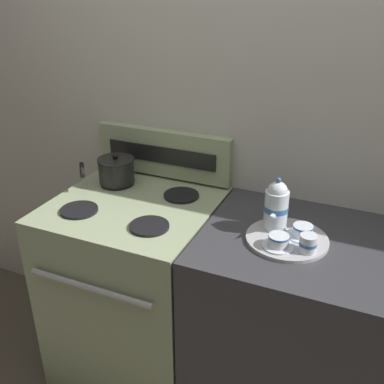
{
  "coord_description": "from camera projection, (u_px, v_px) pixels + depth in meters",
  "views": [
    {
      "loc": [
        0.56,
        -1.49,
        1.84
      ],
      "look_at": [
        -0.11,
        0.06,
        1.01
      ],
      "focal_mm": 42.0,
      "sensor_mm": 36.0,
      "label": 1
    }
  ],
  "objects": [
    {
      "name": "creamer_jug",
      "position": [
        308.0,
        243.0,
        1.58
      ],
      "size": [
        0.06,
        0.06,
        0.07
      ],
      "color": "silver",
      "rests_on": "serving_tray"
    },
    {
      "name": "serving_tray",
      "position": [
        287.0,
        239.0,
        1.68
      ],
      "size": [
        0.31,
        0.31,
        0.01
      ],
      "color": "#B2B2B7",
      "rests_on": "side_counter"
    },
    {
      "name": "ground_plane",
      "position": [
        208.0,
        384.0,
        2.23
      ],
      "size": [
        6.0,
        6.0,
        0.0
      ],
      "primitive_type": "plane",
      "color": "brown"
    },
    {
      "name": "control_panel",
      "position": [
        163.0,
        153.0,
        2.16
      ],
      "size": [
        0.69,
        0.05,
        0.23
      ],
      "color": "#9EAD84",
      "rests_on": "stove"
    },
    {
      "name": "side_counter",
      "position": [
        288.0,
        333.0,
        1.9
      ],
      "size": [
        0.74,
        0.67,
        0.93
      ],
      "color": "#38383D",
      "rests_on": "ground"
    },
    {
      "name": "saucepan",
      "position": [
        116.0,
        170.0,
        2.11
      ],
      "size": [
        0.26,
        0.25,
        0.14
      ],
      "color": "black",
      "rests_on": "stove"
    },
    {
      "name": "stove",
      "position": [
        138.0,
        289.0,
        2.16
      ],
      "size": [
        0.7,
        0.7,
        0.95
      ],
      "color": "#9EAD84",
      "rests_on": "ground"
    },
    {
      "name": "wall_back",
      "position": [
        241.0,
        153.0,
        2.05
      ],
      "size": [
        6.0,
        0.05,
        2.2
      ],
      "color": "beige",
      "rests_on": "ground"
    },
    {
      "name": "teacup_left",
      "position": [
        303.0,
        231.0,
        1.68
      ],
      "size": [
        0.12,
        0.12,
        0.05
      ],
      "color": "silver",
      "rests_on": "serving_tray"
    },
    {
      "name": "teacup_right",
      "position": [
        278.0,
        241.0,
        1.61
      ],
      "size": [
        0.12,
        0.12,
        0.05
      ],
      "color": "silver",
      "rests_on": "serving_tray"
    },
    {
      "name": "teapot",
      "position": [
        276.0,
        206.0,
        1.7
      ],
      "size": [
        0.09,
        0.15,
        0.21
      ],
      "color": "silver",
      "rests_on": "serving_tray"
    }
  ]
}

